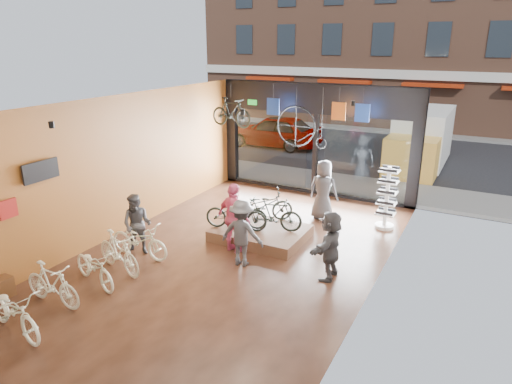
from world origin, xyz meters
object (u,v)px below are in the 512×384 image
Objects in this scene: display_bike_mid at (274,215)px; customer_2 at (234,218)px; street_car at (274,131)px; floor_bike_4 at (139,240)px; display_bike_right at (262,205)px; sunglasses_rack at (387,198)px; floor_bike_1 at (52,284)px; hung_bike at (231,112)px; floor_bike_0 at (13,311)px; floor_bike_2 at (94,267)px; display_bike_left at (236,214)px; customer_3 at (242,233)px; customer_5 at (330,245)px; box_truck at (419,141)px; floor_bike_3 at (119,252)px; penny_farthing at (304,129)px; customer_4 at (323,190)px; customer_1 at (137,224)px; display_platform at (261,233)px.

display_bike_mid is 0.84× the size of customer_2.
floor_bike_4 is at bearing 10.67° from street_car.
display_bike_right is 3.54m from sunglasses_rack.
sunglasses_rack is (5.07, 7.20, 0.46)m from floor_bike_1.
hung_bike is (-5.24, 0.27, 2.01)m from sunglasses_rack.
floor_bike_1 is at bearing 21.15° from floor_bike_0.
display_bike_left is at bearing -7.08° from floor_bike_2.
customer_5 is (2.06, 0.36, -0.01)m from customer_3.
box_truck is at bearing 82.72° from sunglasses_rack.
penny_farthing reaches higher than floor_bike_3.
hung_bike reaches higher than street_car.
customer_5 is (1.98, -1.21, 0.05)m from display_bike_mid.
penny_farthing reaches higher than customer_4.
customer_3 is at bearing -37.38° from floor_bike_1.
floor_bike_3 is at bearing -92.77° from customer_1.
display_bike_mid is at bearing -121.51° from customer_5.
customer_2 is (4.34, -11.41, 0.09)m from street_car.
penny_farthing is (0.13, 2.63, 1.75)m from display_bike_right.
floor_bike_0 is at bearing -43.39° from customer_5.
display_bike_left is 3.04m from customer_5.
hung_bike is at bearing -7.34° from customer_4.
display_bike_right is (-2.79, -8.88, -0.43)m from box_truck.
floor_bike_2 is 4.81m from display_bike_right.
customer_3 is (-0.08, -1.57, 0.06)m from display_bike_mid.
display_platform is 1.41× the size of display_bike_left.
floor_bike_0 is at bearing 131.64° from display_bike_right.
customer_5 is at bearing -60.53° from penny_farthing.
hung_bike is at bearing 29.97° from display_bike_mid.
floor_bike_1 is at bearing 46.73° from customer_3.
customer_1 reaches higher than floor_bike_3.
customer_2 is at bearing -94.16° from customer_5.
floor_bike_2 is at bearing -59.00° from customer_5.
floor_bike_3 is (-4.63, -12.59, -0.70)m from box_truck.
display_bike_right reaches higher than floor_bike_4.
display_bike_right is 0.95× the size of customer_2.
penny_farthing is (2.22, 5.39, 1.72)m from customer_1.
customer_5 is at bearing -170.02° from customer_2.
street_car is at bearing 24.16° from hung_bike.
floor_bike_0 is 9.55m from sunglasses_rack.
floor_bike_2 is at bearing 38.46° from customer_3.
floor_bike_0 is at bearing -168.66° from hung_bike.
street_car is at bearing -55.15° from customer_2.
display_bike_left is 1.09× the size of customer_1.
display_bike_mid is 0.94× the size of customer_5.
floor_bike_1 is 5.55m from display_bike_mid.
display_bike_mid is (0.94, 0.37, 0.01)m from display_bike_left.
customer_4 is at bearing -68.56° from display_bike_right.
display_bike_left is at bearing 58.47° from customer_4.
penny_farthing is (2.01, 7.04, 2.08)m from floor_bike_2.
floor_bike_2 is (0.15, 0.98, -0.03)m from floor_bike_1.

